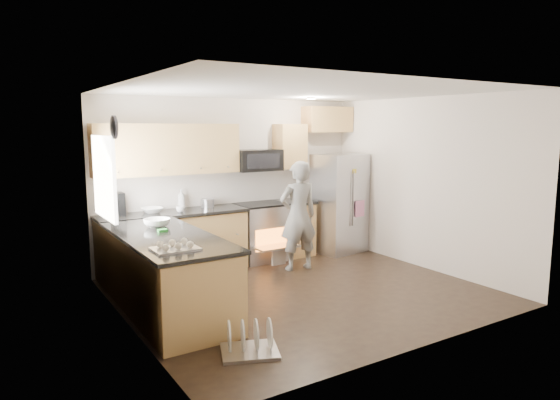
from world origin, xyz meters
TOP-DOWN VIEW (x-y plane):
  - ground at (0.00, 0.00)m, footprint 4.50×4.50m
  - room_shell at (-0.04, 0.02)m, footprint 4.54×4.04m
  - back_cabinet_run at (-0.59, 1.75)m, footprint 4.45×0.64m
  - peninsula at (-1.75, 0.25)m, footprint 0.96×2.36m
  - stove_range at (0.35, 1.69)m, footprint 0.76×0.97m
  - refrigerator at (1.77, 1.45)m, footprint 0.91×0.75m
  - person at (0.54, 0.90)m, footprint 0.65×0.47m
  - dish_rack at (-1.45, -1.21)m, footprint 0.66×0.60m

SIDE VIEW (x-z plane):
  - ground at x=0.00m, z-range 0.00..0.00m
  - dish_rack at x=-1.45m, z-range -0.08..0.26m
  - peninsula at x=-1.75m, z-range -0.05..0.98m
  - stove_range at x=0.35m, z-range -0.22..1.57m
  - person at x=0.54m, z-range 0.00..1.65m
  - refrigerator at x=1.77m, z-range 0.00..1.69m
  - back_cabinet_run at x=-0.59m, z-range -0.29..2.21m
  - room_shell at x=-0.04m, z-range 0.36..2.98m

